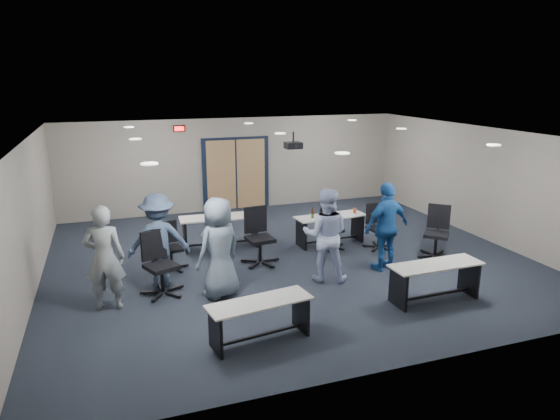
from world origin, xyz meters
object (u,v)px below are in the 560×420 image
object	(u,v)px
table_front_right	(435,275)
chair_back_c	(332,229)
person_navy	(387,227)
chair_back_a	(171,247)
chair_loose_left	(161,264)
chair_loose_right	(437,232)
table_back_left	(220,226)
person_lightblue	(326,235)
chair_back_b	(260,237)
person_plaid	(219,248)
chair_back_d	(379,227)
table_front_left	(260,314)
person_gray	(104,258)
person_back	(159,240)
table_back_right	(330,224)

from	to	relation	value
table_front_right	chair_back_c	bearing A→B (deg)	98.74
person_navy	chair_back_a	bearing A→B (deg)	-30.04
chair_loose_left	chair_loose_right	distance (m)	5.87
table_back_left	chair_back_a	size ratio (longest dim) A/B	1.89
chair_back_c	chair_loose_left	distance (m)	4.19
table_back_left	chair_loose_left	distance (m)	2.70
table_front_right	person_lightblue	xyz separation A→B (m)	(-1.45, 1.49, 0.45)
chair_back_b	person_plaid	world-z (taller)	person_plaid
chair_back_b	person_navy	distance (m)	2.61
chair_back_a	chair_back_d	size ratio (longest dim) A/B	0.95
table_front_left	chair_loose_left	xyz separation A→B (m)	(-1.19, 2.17, 0.15)
table_front_right	chair_loose_right	bearing A→B (deg)	52.37
chair_back_b	person_navy	bearing A→B (deg)	-31.53
chair_loose_left	person_gray	size ratio (longest dim) A/B	0.64
person_lightblue	person_back	xyz separation A→B (m)	(-3.05, 0.81, -0.02)
chair_back_c	chair_back_d	distance (m)	1.08
table_back_left	chair_loose_right	size ratio (longest dim) A/B	1.62
table_back_left	table_back_right	bearing A→B (deg)	-10.10
table_front_left	person_gray	world-z (taller)	person_gray
chair_back_a	chair_back_c	bearing A→B (deg)	-8.31
table_front_right	chair_back_b	world-z (taller)	chair_back_b
table_front_right	person_lightblue	size ratio (longest dim) A/B	0.93
chair_loose_left	chair_loose_right	world-z (taller)	chair_loose_left
chair_loose_right	person_gray	distance (m)	6.83
table_back_right	person_lightblue	bearing A→B (deg)	-121.27
table_back_left	chair_back_c	bearing A→B (deg)	-17.60
chair_back_a	chair_back_d	bearing A→B (deg)	-13.11
table_front_right	chair_back_d	xyz separation A→B (m)	(0.48, 2.75, 0.05)
chair_back_c	person_back	world-z (taller)	person_back
table_front_left	chair_back_a	bearing A→B (deg)	96.33
chair_back_b	chair_back_d	size ratio (longest dim) A/B	1.16
table_front_right	chair_back_b	distance (m)	3.62
table_front_left	table_front_right	size ratio (longest dim) A/B	0.97
chair_back_a	person_gray	size ratio (longest dim) A/B	0.54
chair_loose_right	person_back	world-z (taller)	person_back
chair_loose_left	person_back	distance (m)	0.56
chair_loose_right	person_plaid	bearing A→B (deg)	-133.93
chair_back_b	table_back_right	bearing A→B (deg)	14.80
table_front_left	chair_back_d	xyz separation A→B (m)	(3.81, 3.09, 0.08)
person_lightblue	chair_back_d	bearing A→B (deg)	-121.83
table_front_left	chair_back_b	size ratio (longest dim) A/B	1.37
person_gray	person_lightblue	size ratio (longest dim) A/B	1.00
table_front_left	person_plaid	world-z (taller)	person_plaid
person_lightblue	person_gray	bearing A→B (deg)	23.93
table_front_right	person_gray	distance (m)	5.71
person_lightblue	person_navy	xyz separation A→B (m)	(1.39, 0.09, 0.00)
table_front_right	person_lightblue	world-z (taller)	person_lightblue
chair_back_d	person_plaid	size ratio (longest dim) A/B	0.57
chair_back_a	person_back	bearing A→B (deg)	-122.66
chair_back_b	person_lightblue	world-z (taller)	person_lightblue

